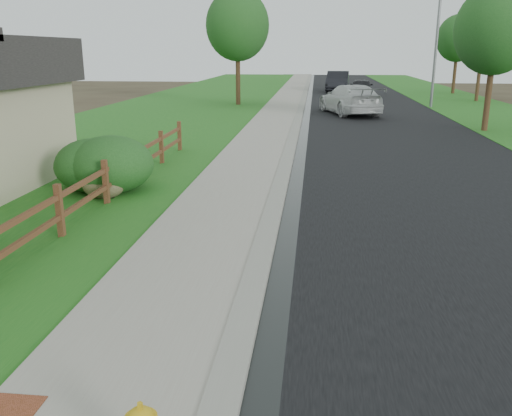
# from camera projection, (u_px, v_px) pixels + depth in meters

# --- Properties ---
(road) EXTENTS (8.00, 90.00, 0.02)m
(road) POSITION_uv_depth(u_px,v_px,m) (363.00, 103.00, 38.24)
(road) COLOR black
(road) RESTS_ON ground
(curb) EXTENTS (0.40, 90.00, 0.12)m
(curb) POSITION_uv_depth(u_px,v_px,m) (303.00, 101.00, 38.66)
(curb) COLOR gray
(curb) RESTS_ON ground
(wet_gutter) EXTENTS (0.50, 90.00, 0.00)m
(wet_gutter) POSITION_uv_depth(u_px,v_px,m) (308.00, 102.00, 38.64)
(wet_gutter) COLOR black
(wet_gutter) RESTS_ON road
(sidewalk) EXTENTS (2.20, 90.00, 0.10)m
(sidewalk) POSITION_uv_depth(u_px,v_px,m) (285.00, 101.00, 38.80)
(sidewalk) COLOR gray
(sidewalk) RESTS_ON ground
(grass_strip) EXTENTS (1.60, 90.00, 0.06)m
(grass_strip) POSITION_uv_depth(u_px,v_px,m) (258.00, 101.00, 39.00)
(grass_strip) COLOR #1B5E1B
(grass_strip) RESTS_ON ground
(lawn_near) EXTENTS (9.00, 90.00, 0.04)m
(lawn_near) POSITION_uv_depth(u_px,v_px,m) (188.00, 101.00, 39.54)
(lawn_near) COLOR #1B5E1B
(lawn_near) RESTS_ON ground
(verge_far) EXTENTS (6.00, 90.00, 0.04)m
(verge_far) POSITION_uv_depth(u_px,v_px,m) (463.00, 103.00, 37.53)
(verge_far) COLOR #1B5E1B
(verge_far) RESTS_ON ground
(ranch_fence) EXTENTS (0.12, 16.92, 1.10)m
(ranch_fence) POSITION_uv_depth(u_px,v_px,m) (85.00, 193.00, 11.62)
(ranch_fence) COLOR #4C2F19
(ranch_fence) RESTS_ON ground
(white_suv) EXTENTS (3.83, 6.20, 1.68)m
(white_suv) POSITION_uv_depth(u_px,v_px,m) (350.00, 99.00, 31.05)
(white_suv) COLOR silver
(white_suv) RESTS_ON road
(dark_car_mid) EXTENTS (2.02, 4.41, 1.47)m
(dark_car_mid) POSITION_uv_depth(u_px,v_px,m) (361.00, 88.00, 42.10)
(dark_car_mid) COLOR black
(dark_car_mid) RESTS_ON road
(dark_car_far) EXTENTS (2.27, 5.50, 1.77)m
(dark_car_far) POSITION_uv_depth(u_px,v_px,m) (338.00, 81.00, 47.98)
(dark_car_far) COLOR black
(dark_car_far) RESTS_ON road
(streetlight) EXTENTS (2.01, 0.72, 8.85)m
(streetlight) POSITION_uv_depth(u_px,v_px,m) (435.00, 26.00, 33.60)
(streetlight) COLOR slate
(streetlight) RESTS_ON ground
(boulder) EXTENTS (1.17, 0.94, 0.72)m
(boulder) POSITION_uv_depth(u_px,v_px,m) (103.00, 185.00, 13.42)
(boulder) COLOR brown
(boulder) RESTS_ON ground
(shrub_c) EXTENTS (2.29, 2.29, 1.39)m
(shrub_c) POSITION_uv_depth(u_px,v_px,m) (92.00, 165.00, 14.02)
(shrub_c) COLOR #194318
(shrub_c) RESTS_ON ground
(shrub_d) EXTENTS (2.68, 2.68, 1.48)m
(shrub_d) POSITION_uv_depth(u_px,v_px,m) (111.00, 165.00, 13.89)
(shrub_d) COLOR #194318
(shrub_d) RESTS_ON ground
(tree_near_right) EXTENTS (3.54, 3.54, 6.37)m
(tree_near_right) POSITION_uv_depth(u_px,v_px,m) (496.00, 30.00, 23.53)
(tree_near_right) COLOR #3D2A19
(tree_near_right) RESTS_ON ground
(tree_mid_left) EXTENTS (4.13, 4.13, 7.39)m
(tree_mid_left) POSITION_uv_depth(u_px,v_px,m) (238.00, 26.00, 35.14)
(tree_mid_left) COLOR #3D2A19
(tree_mid_left) RESTS_ON ground
(tree_mid_right) EXTENTS (3.29, 3.29, 5.97)m
(tree_mid_right) POSITION_uv_depth(u_px,v_px,m) (483.00, 42.00, 37.98)
(tree_mid_right) COLOR #3D2A19
(tree_mid_right) RESTS_ON ground
(tree_far_right) EXTENTS (3.49, 3.49, 6.44)m
(tree_far_right) POSITION_uv_depth(u_px,v_px,m) (458.00, 38.00, 44.81)
(tree_far_right) COLOR #3D2A19
(tree_far_right) RESTS_ON ground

